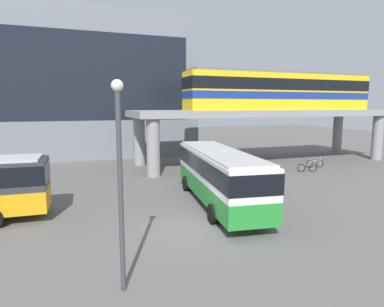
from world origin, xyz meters
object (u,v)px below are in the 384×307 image
(bicycle_brown, at_px, (307,168))
(bicycle_green, at_px, (268,168))
(train, at_px, (281,91))
(bicycle_red, at_px, (233,170))
(bus_main, at_px, (219,171))
(station_building, at_px, (55,87))
(bicycle_silver, at_px, (315,164))

(bicycle_brown, distance_m, bicycle_green, 3.42)
(train, xyz_separation_m, bicycle_red, (-7.60, -4.39, -6.96))
(bus_main, xyz_separation_m, bicycle_green, (8.28, 7.39, -1.63))
(bicycle_green, bearing_deg, bus_main, -138.24)
(station_building, distance_m, bicycle_silver, 30.31)
(train, height_order, bicycle_brown, train)
(station_building, relative_size, bicycle_brown, 17.93)
(bus_main, bearing_deg, bicycle_silver, 29.19)
(bicycle_green, xyz_separation_m, bicycle_red, (-3.45, 0.04, 0.00))
(bicycle_red, bearing_deg, bus_main, -123.01)
(bicycle_red, bearing_deg, station_building, 127.69)
(station_building, height_order, bicycle_silver, station_building)
(bicycle_silver, bearing_deg, bicycle_red, -179.15)
(bicycle_brown, bearing_deg, station_building, 136.59)
(bicycle_green, bearing_deg, bicycle_silver, 1.79)
(bus_main, xyz_separation_m, bicycle_red, (4.83, 7.43, -1.63))
(bicycle_silver, bearing_deg, station_building, 141.43)
(station_building, relative_size, bicycle_silver, 17.56)
(station_building, bearing_deg, bicycle_red, -52.31)
(bicycle_silver, height_order, bicycle_red, same)
(bicycle_green, bearing_deg, train, 46.85)
(station_building, bearing_deg, bicycle_silver, -38.57)
(bus_main, distance_m, bicycle_silver, 15.59)
(station_building, relative_size, train, 1.52)
(station_building, distance_m, bicycle_red, 24.50)
(station_building, relative_size, bicycle_green, 17.48)
(bicycle_brown, bearing_deg, bicycle_green, 158.01)
(train, bearing_deg, bicycle_red, -149.99)
(bus_main, relative_size, bicycle_brown, 6.49)
(bicycle_silver, xyz_separation_m, bicycle_brown, (-2.08, -1.45, 0.00))
(bicycle_brown, xyz_separation_m, bicycle_red, (-6.63, 1.32, 0.00))
(station_building, xyz_separation_m, bicycle_silver, (22.93, -18.28, -7.65))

